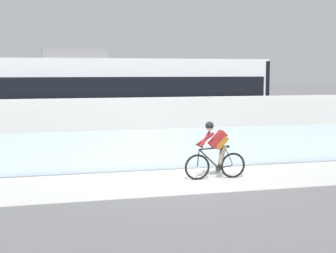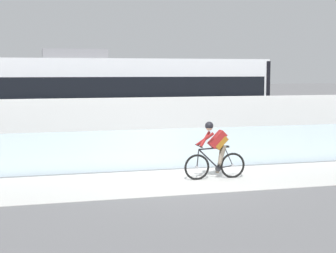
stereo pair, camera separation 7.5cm
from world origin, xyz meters
The scene contains 8 objects.
ground_plane centered at (0.00, 0.00, 0.00)m, with size 200.00×200.00×0.00m, color slate.
bike_path_deck centered at (0.00, 0.00, 0.01)m, with size 32.00×3.20×0.01m, color silver.
glass_parapet centered at (0.00, 1.85, 0.62)m, with size 32.00×0.05×1.23m, color silver.
concrete_barrier_wall centered at (0.00, 3.65, 1.05)m, with size 32.00×0.36×2.10m, color silver.
tram_rail_near centered at (0.00, 6.13, 0.00)m, with size 32.00×0.08×0.01m, color #595654.
tram_rail_far centered at (0.00, 7.57, 0.00)m, with size 32.00×0.08×0.01m, color #595654.
tram centered at (-0.20, 6.85, 1.89)m, with size 11.06×2.54×3.81m.
cyclist_on_bike centered at (1.00, 0.00, 0.78)m, with size 1.77×0.58×1.61m.
Camera 2 is at (-4.02, -13.60, 2.99)m, focal length 56.56 mm.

